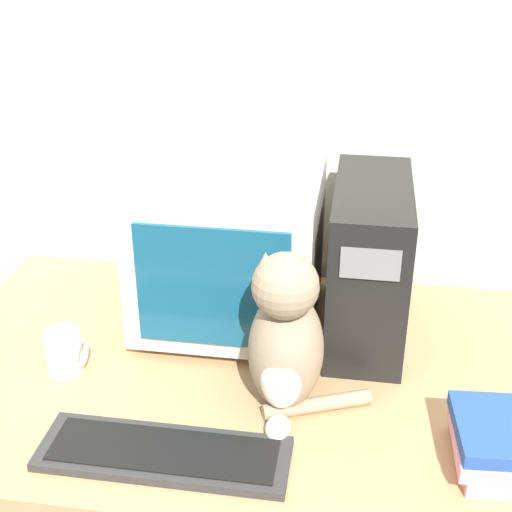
{
  "coord_description": "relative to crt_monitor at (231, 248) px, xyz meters",
  "views": [
    {
      "loc": [
        0.27,
        -0.87,
        1.73
      ],
      "look_at": [
        0.06,
        0.52,
        1.02
      ],
      "focal_mm": 50.0,
      "sensor_mm": 36.0,
      "label": 1
    }
  ],
  "objects": [
    {
      "name": "mug",
      "position": [
        -0.33,
        -0.28,
        -0.15
      ],
      "size": [
        0.09,
        0.08,
        0.1
      ],
      "color": "white",
      "rests_on": "desk"
    },
    {
      "name": "pen",
      "position": [
        -0.2,
        -0.44,
        -0.2
      ],
      "size": [
        0.13,
        0.01,
        0.01
      ],
      "color": "black",
      "rests_on": "desk"
    },
    {
      "name": "keyboard",
      "position": [
        -0.04,
        -0.52,
        -0.2
      ],
      "size": [
        0.49,
        0.16,
        0.02
      ],
      "color": "#2D2D2D",
      "rests_on": "desk"
    },
    {
      "name": "cat",
      "position": [
        0.18,
        -0.33,
        -0.04
      ],
      "size": [
        0.27,
        0.24,
        0.38
      ],
      "rotation": [
        0.0,
        0.0,
        -0.01
      ],
      "color": "gray",
      "rests_on": "desk"
    },
    {
      "name": "crt_monitor",
      "position": [
        0.0,
        0.0,
        0.0
      ],
      "size": [
        0.43,
        0.43,
        0.4
      ],
      "color": "beige",
      "rests_on": "desk"
    },
    {
      "name": "computer_tower",
      "position": [
        0.34,
        0.0,
        -0.01
      ],
      "size": [
        0.18,
        0.44,
        0.39
      ],
      "color": "black",
      "rests_on": "desk"
    },
    {
      "name": "desk",
      "position": [
        0.03,
        -0.2,
        -0.58
      ],
      "size": [
        1.42,
        0.93,
        0.76
      ],
      "color": "tan",
      "rests_on": "ground_plane"
    },
    {
      "name": "wall_back",
      "position": [
        0.03,
        0.33,
        0.29
      ],
      "size": [
        7.0,
        0.05,
        2.5
      ],
      "color": "beige",
      "rests_on": "ground_plane"
    },
    {
      "name": "book_stack",
      "position": [
        0.6,
        -0.44,
        -0.16
      ],
      "size": [
        0.17,
        0.21,
        0.09
      ],
      "color": "pink",
      "rests_on": "desk"
    }
  ]
}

